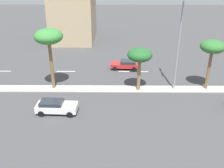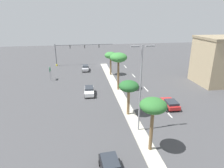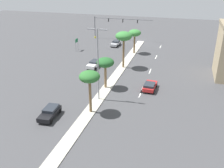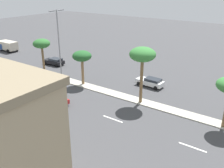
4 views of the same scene
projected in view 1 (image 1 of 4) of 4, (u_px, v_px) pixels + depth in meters
The scene contains 12 objects.
ground_plane at pixel (164, 90), 32.17m from camera, with size 160.00×160.00×0.00m, color #424244.
lane_stripe_near at pixel (1, 71), 37.84m from camera, with size 0.20×2.80×0.01m, color silver.
lane_stripe_trailing at pixel (66, 71), 37.76m from camera, with size 0.20×2.80×0.01m, color silver.
lane_stripe_leading at pixel (128, 72), 37.69m from camera, with size 0.20×2.80×0.01m, color silver.
lane_stripe_center at pixel (139, 72), 37.67m from camera, with size 0.20×2.80×0.01m, color silver.
commercial_building at pixel (74, 14), 53.00m from camera, with size 14.12×8.57×10.24m.
palm_tree_near at pixel (49, 38), 29.76m from camera, with size 3.38×3.38×7.55m.
palm_tree_left at pixel (140, 56), 30.04m from camera, with size 2.96×2.96×5.38m.
palm_tree_inboard at pixel (212, 48), 30.04m from camera, with size 2.89×2.89×6.25m.
street_lamp_outboard at pixel (179, 38), 29.44m from camera, with size 2.90×0.24×11.19m.
sedan_white_inboard at pixel (56, 106), 26.76m from camera, with size 2.05×4.36×1.39m.
sedan_red_center at pixel (125, 64), 38.50m from camera, with size 2.17×4.18×1.29m.
Camera 1 is at (28.98, 30.25, 14.11)m, focal length 40.79 mm.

